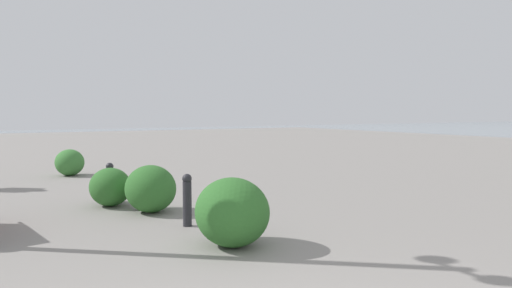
# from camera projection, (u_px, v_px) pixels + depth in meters

# --- Properties ---
(bollard_near) EXTENTS (0.13, 0.13, 0.72)m
(bollard_near) POSITION_uv_depth(u_px,v_px,m) (187.00, 199.00, 6.28)
(bollard_near) COLOR #232328
(bollard_near) RESTS_ON ground
(bollard_mid) EXTENTS (0.13, 0.13, 0.68)m
(bollard_mid) POSITION_uv_depth(u_px,v_px,m) (110.00, 181.00, 8.01)
(bollard_mid) COLOR #232328
(bollard_mid) RESTS_ON ground
(shrub_low) EXTENTS (0.94, 0.85, 0.80)m
(shrub_low) POSITION_uv_depth(u_px,v_px,m) (232.00, 212.00, 5.34)
(shrub_low) COLOR #2D6628
(shrub_low) RESTS_ON ground
(shrub_round) EXTENTS (0.74, 0.67, 0.63)m
(shrub_round) POSITION_uv_depth(u_px,v_px,m) (110.00, 187.00, 7.63)
(shrub_round) COLOR #2D6628
(shrub_round) RESTS_ON ground
(shrub_wide) EXTENTS (0.86, 0.77, 0.73)m
(shrub_wide) POSITION_uv_depth(u_px,v_px,m) (151.00, 189.00, 7.16)
(shrub_wide) COLOR #2D6628
(shrub_wide) RESTS_ON ground
(shrub_tall) EXTENTS (0.76, 0.68, 0.64)m
(shrub_tall) POSITION_uv_depth(u_px,v_px,m) (70.00, 162.00, 11.27)
(shrub_tall) COLOR #387533
(shrub_tall) RESTS_ON ground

